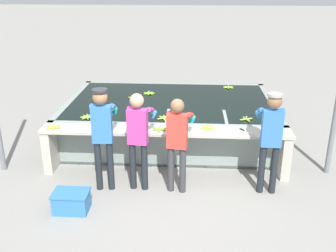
% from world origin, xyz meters
% --- Properties ---
extents(ground_plane, '(80.00, 80.00, 0.00)m').
position_xyz_m(ground_plane, '(0.00, 0.00, 0.00)').
color(ground_plane, gray).
rests_on(ground_plane, ground).
extents(wash_tank, '(4.45, 2.96, 0.86)m').
position_xyz_m(wash_tank, '(0.00, 1.92, 0.42)').
color(wash_tank, gray).
rests_on(wash_tank, ground).
extents(work_ledge, '(4.45, 0.45, 0.86)m').
position_xyz_m(work_ledge, '(0.00, 0.23, 0.61)').
color(work_ledge, '#B7B2A3').
rests_on(work_ledge, ground).
extents(worker_0, '(0.44, 0.74, 1.76)m').
position_xyz_m(worker_0, '(-0.98, -0.37, 1.08)').
color(worker_0, '#1E2328').
rests_on(worker_0, ground).
extents(worker_1, '(0.46, 0.73, 1.68)m').
position_xyz_m(worker_1, '(-0.40, -0.32, 1.01)').
color(worker_1, '#1E2328').
rests_on(worker_1, ground).
extents(worker_2, '(0.48, 0.74, 1.62)m').
position_xyz_m(worker_2, '(0.24, -0.37, 0.97)').
color(worker_2, '#38383D').
rests_on(worker_2, ground).
extents(worker_3, '(0.42, 0.73, 1.72)m').
position_xyz_m(worker_3, '(1.73, -0.32, 1.05)').
color(worker_3, '#1E2328').
rests_on(worker_3, ground).
extents(banana_bunch_floating_0, '(0.26, 0.28, 0.08)m').
position_xyz_m(banana_bunch_floating_0, '(1.33, 3.01, 0.87)').
color(banana_bunch_floating_0, '#93BC3D').
rests_on(banana_bunch_floating_0, wash_tank).
extents(banana_bunch_floating_1, '(0.27, 0.28, 0.08)m').
position_xyz_m(banana_bunch_floating_1, '(-0.06, 0.78, 0.87)').
color(banana_bunch_floating_1, '#93BC3D').
rests_on(banana_bunch_floating_1, wash_tank).
extents(banana_bunch_floating_2, '(0.28, 0.28, 0.08)m').
position_xyz_m(banana_bunch_floating_2, '(-0.81, 2.03, 0.87)').
color(banana_bunch_floating_2, '#7FAD33').
rests_on(banana_bunch_floating_2, wash_tank).
extents(banana_bunch_floating_3, '(0.28, 0.28, 0.08)m').
position_xyz_m(banana_bunch_floating_3, '(-0.52, 2.39, 0.87)').
color(banana_bunch_floating_3, '#7FAD33').
rests_on(banana_bunch_floating_3, wash_tank).
extents(banana_bunch_floating_4, '(0.28, 0.28, 0.08)m').
position_xyz_m(banana_bunch_floating_4, '(-1.53, 0.74, 0.87)').
color(banana_bunch_floating_4, '#8CB738').
rests_on(banana_bunch_floating_4, wash_tank).
extents(banana_bunch_floating_5, '(0.27, 0.27, 0.08)m').
position_xyz_m(banana_bunch_floating_5, '(1.49, 0.81, 0.87)').
color(banana_bunch_floating_5, '#93BC3D').
rests_on(banana_bunch_floating_5, wash_tank).
extents(banana_bunch_ledge_0, '(0.28, 0.28, 0.08)m').
position_xyz_m(banana_bunch_ledge_0, '(0.75, 0.33, 0.87)').
color(banana_bunch_ledge_0, '#9EC642').
rests_on(banana_bunch_ledge_0, work_ledge).
extents(banana_bunch_ledge_1, '(0.26, 0.28, 0.08)m').
position_xyz_m(banana_bunch_ledge_1, '(-0.09, 0.21, 0.87)').
color(banana_bunch_ledge_1, '#7FAD33').
rests_on(banana_bunch_ledge_1, work_ledge).
extents(banana_bunch_ledge_2, '(0.28, 0.28, 0.08)m').
position_xyz_m(banana_bunch_ledge_2, '(-1.99, 0.18, 0.87)').
color(banana_bunch_ledge_2, '#9EC642').
rests_on(banana_bunch_ledge_2, work_ledge).
extents(knife_0, '(0.23, 0.30, 0.02)m').
position_xyz_m(knife_0, '(1.40, 0.24, 0.86)').
color(knife_0, silver).
rests_on(knife_0, work_ledge).
extents(crate, '(0.55, 0.39, 0.32)m').
position_xyz_m(crate, '(-1.36, -1.09, 0.16)').
color(crate, '#3375B7').
rests_on(crate, ground).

